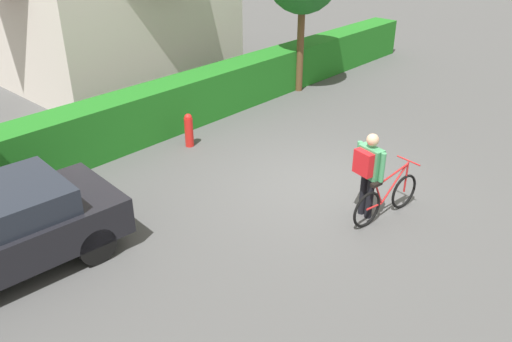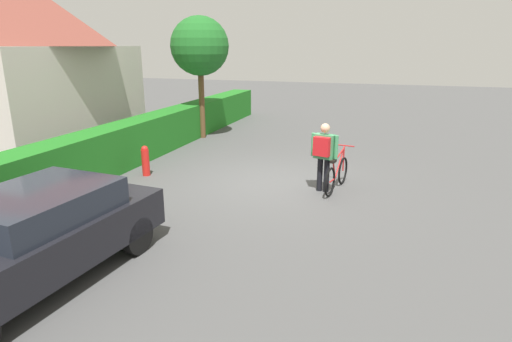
% 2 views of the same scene
% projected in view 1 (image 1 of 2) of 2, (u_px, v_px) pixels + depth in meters
% --- Properties ---
extents(ground_plane, '(60.00, 60.00, 0.00)m').
position_uv_depth(ground_plane, '(317.00, 186.00, 10.64)').
color(ground_plane, '#494949').
extents(hedge_row, '(20.45, 0.90, 1.22)m').
position_uv_depth(hedge_row, '(173.00, 105.00, 13.05)').
color(hedge_row, '#1D6B1C').
rests_on(hedge_row, ground).
extents(bicycle, '(1.70, 0.50, 1.00)m').
position_uv_depth(bicycle, '(386.00, 198.00, 9.44)').
color(bicycle, black).
rests_on(bicycle, ground).
extents(person_rider, '(0.43, 0.64, 1.63)m').
position_uv_depth(person_rider, '(368.00, 168.00, 9.18)').
color(person_rider, black).
rests_on(person_rider, ground).
extents(fire_hydrant, '(0.20, 0.20, 0.81)m').
position_uv_depth(fire_hydrant, '(189.00, 130.00, 12.15)').
color(fire_hydrant, red).
rests_on(fire_hydrant, ground).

